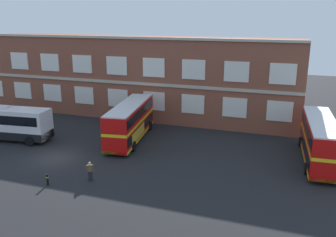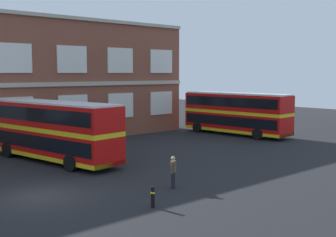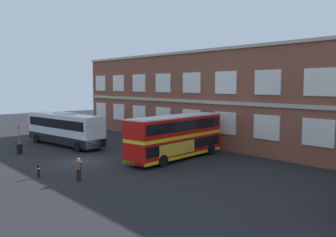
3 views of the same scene
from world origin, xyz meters
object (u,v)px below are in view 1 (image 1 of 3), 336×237
at_px(double_decker_middle, 320,140).
at_px(safety_bollard_west, 47,179).
at_px(double_decker_near, 130,121).
at_px(waiting_passenger, 90,170).

bearing_deg(double_decker_middle, safety_bollard_west, -149.09).
xyz_separation_m(double_decker_near, double_decker_middle, (19.32, 0.20, 0.00)).
distance_m(double_decker_near, safety_bollard_west, 12.59).
xyz_separation_m(double_decker_middle, safety_bollard_west, (-20.99, -12.57, -1.66)).
bearing_deg(double_decker_near, waiting_passenger, -83.37).
distance_m(double_decker_middle, safety_bollard_west, 24.52).
bearing_deg(waiting_passenger, double_decker_middle, 30.69).
bearing_deg(safety_bollard_west, double_decker_near, 82.31).
bearing_deg(safety_bollard_west, waiting_passenger, 32.26).
bearing_deg(double_decker_middle, waiting_passenger, -149.31).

